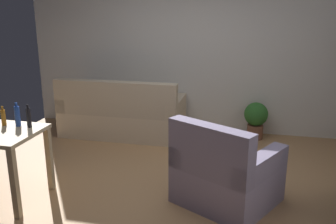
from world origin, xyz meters
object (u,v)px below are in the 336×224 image
Objects in this scene: armchair at (225,175)px; bottle_blue at (17,116)px; couch at (122,116)px; bottle_amber at (3,117)px; potted_plant at (256,118)px; bottle_dark at (29,117)px.

bottle_blue reaches higher than armchair.
couch is 8.92× the size of bottle_amber.
bottle_amber is 0.16m from bottle_blue.
potted_plant is 2.24× the size of bottle_blue.
bottle_blue reaches higher than couch.
potted_plant is (2.05, 0.31, 0.02)m from couch.
couch is 7.39× the size of bottle_blue.
bottle_blue is at bearing 34.71° from armchair.
bottle_amber is 0.30m from bottle_dark.
bottle_blue is (-0.42, -2.00, 0.57)m from couch.
bottle_amber is at bearing -174.93° from bottle_blue.
potted_plant is at bearing 43.00° from bottle_blue.
bottle_dark is at bearing 35.46° from armchair.
bottle_blue reaches higher than potted_plant.
bottle_blue is 0.14m from bottle_dark.
potted_plant is 2.30× the size of bottle_dark.
bottle_blue is (-2.48, -2.31, 0.54)m from potted_plant.
armchair is 4.68× the size of bottle_blue.
couch is at bearing 78.02° from bottle_blue.
bottle_dark reaches higher than armchair.
potted_plant is at bearing 41.39° from bottle_amber.
couch and armchair have the same top height.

